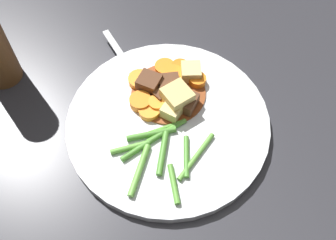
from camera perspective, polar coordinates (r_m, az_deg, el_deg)
The scene contains 29 objects.
ground_plane at distance 0.57m, azimuth 0.00°, elevation -0.74°, with size 3.00×3.00×0.00m, color #2D2D33.
dinner_plate at distance 0.56m, azimuth 0.00°, elevation -0.37°, with size 0.28×0.28×0.01m, color white.
stew_sauce at distance 0.58m, azimuth 0.06°, elevation 3.90°, with size 0.11×0.11×0.00m, color brown.
carrot_slice_0 at distance 0.56m, azimuth -1.57°, elevation 2.31°, with size 0.02×0.02×0.01m, color orange.
carrot_slice_1 at distance 0.57m, azimuth -3.96°, elevation 2.65°, with size 0.03×0.03×0.01m, color orange.
carrot_slice_2 at distance 0.60m, azimuth 1.74°, elevation 7.53°, with size 0.03×0.03×0.01m, color orange.
carrot_slice_3 at distance 0.59m, azimuth 4.21°, elevation 5.66°, with size 0.03×0.03×0.01m, color orange.
carrot_slice_4 at distance 0.60m, azimuth -0.45°, elevation 7.49°, with size 0.03×0.03×0.01m, color orange.
carrot_slice_5 at distance 0.59m, azimuth 0.70°, elevation 6.43°, with size 0.03×0.03×0.01m, color orange.
carrot_slice_6 at distance 0.56m, azimuth -2.67°, elevation 1.35°, with size 0.03×0.03×0.01m, color orange.
carrot_slice_7 at distance 0.59m, azimuth -4.09°, elevation 5.70°, with size 0.03×0.03×0.01m, color orange.
potato_chunk_0 at distance 0.55m, azimuth 0.62°, elevation 1.38°, with size 0.03×0.03×0.02m, color #E5CC7A.
potato_chunk_1 at distance 0.59m, azimuth 3.30°, elevation 6.80°, with size 0.03×0.03×0.02m, color #E5CC7A.
potato_chunk_2 at distance 0.56m, azimuth 1.31°, elevation 3.04°, with size 0.04×0.04×0.03m, color #DBBC6B.
meat_chunk_0 at distance 0.58m, azimuth 0.19°, elevation 5.15°, with size 0.03×0.03×0.02m, color #56331E.
meat_chunk_1 at distance 0.57m, azimuth -0.75°, elevation 3.58°, with size 0.02×0.02×0.02m, color #56331E.
meat_chunk_2 at distance 0.58m, azimuth -2.70°, elevation 5.24°, with size 0.03×0.03×0.02m, color #56331E.
meat_chunk_3 at distance 0.56m, azimuth 2.74°, elevation 2.45°, with size 0.02×0.03×0.02m, color #56331E.
green_bean_0 at distance 0.52m, azimuth -4.11°, elevation -7.14°, with size 0.01×0.01×0.07m, color #66AD42.
green_bean_1 at distance 0.51m, azimuth 0.83°, elevation -9.12°, with size 0.01×0.01×0.05m, color #599E38.
green_bean_2 at distance 0.54m, azimuth -0.98°, elevation -1.32°, with size 0.01×0.01×0.06m, color #599E38.
green_bean_3 at distance 0.54m, azimuth -0.23°, elevation -1.59°, with size 0.01×0.01×0.06m, color #599E38.
green_bean_4 at distance 0.52m, azimuth 2.64°, elevation -5.22°, with size 0.01×0.01×0.06m, color #4C8E33.
green_bean_5 at distance 0.53m, azimuth -3.72°, elevation -3.78°, with size 0.01×0.01×0.07m, color #4C8E33.
green_bean_6 at distance 0.53m, azimuth 4.05°, elevation -5.21°, with size 0.01×0.01×0.08m, color #66AD42.
green_bean_7 at distance 0.53m, azimuth -5.45°, elevation -3.92°, with size 0.01×0.01×0.05m, color #66AD42.
green_bean_8 at distance 0.54m, azimuth -2.38°, elevation -2.00°, with size 0.01×0.01×0.07m, color #4C8E33.
green_bean_9 at distance 0.53m, azimuth -0.78°, elevation -4.76°, with size 0.01×0.01×0.06m, color #4C8E33.
fork at distance 0.61m, azimuth -5.24°, elevation 7.02°, with size 0.17×0.07×0.00m.
Camera 1 is at (-0.29, 0.06, 0.49)m, focal length 42.67 mm.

